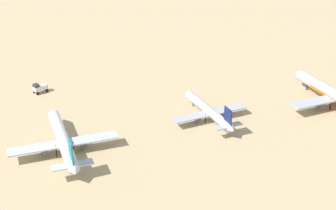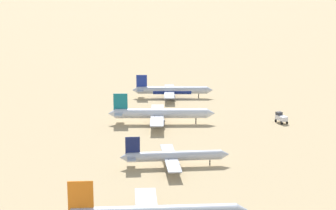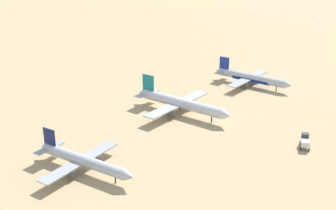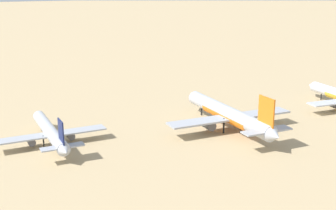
% 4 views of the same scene
% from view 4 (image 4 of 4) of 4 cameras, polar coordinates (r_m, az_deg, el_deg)
% --- Properties ---
extents(ground_plane, '(1800.00, 1800.00, 0.00)m').
position_cam_4_polar(ground_plane, '(108.88, -15.26, -5.35)').
color(ground_plane, tan).
extents(parked_jet_1, '(43.51, 35.40, 12.54)m').
position_cam_4_polar(parked_jet_1, '(117.97, 7.75, -1.18)').
color(parked_jet_1, '#B2B7C1').
rests_on(parked_jet_1, ground).
extents(parked_jet_2, '(32.75, 26.60, 9.45)m').
position_cam_4_polar(parked_jet_2, '(109.97, -14.90, -3.35)').
color(parked_jet_2, '#B2B7C1').
rests_on(parked_jet_2, ground).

